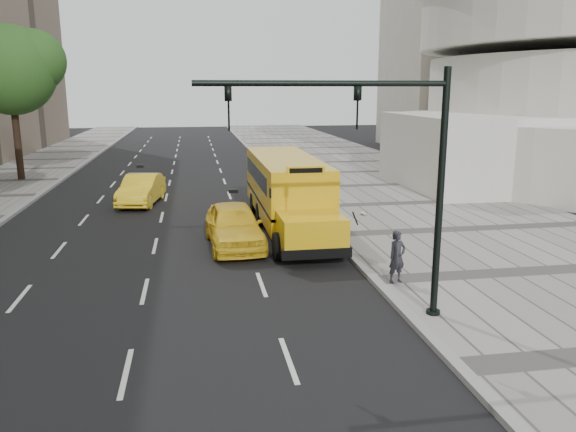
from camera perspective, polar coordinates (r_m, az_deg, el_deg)
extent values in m
plane|color=black|center=(22.08, -10.76, -2.88)|extent=(140.00, 140.00, 0.00)
cube|color=gray|center=(24.83, 18.11, -1.37)|extent=(12.00, 140.00, 0.15)
cube|color=gray|center=(22.71, 4.55, -2.06)|extent=(0.30, 140.00, 0.15)
cube|color=silver|center=(35.51, 18.12, 6.22)|extent=(8.00, 10.00, 4.40)
cylinder|color=black|center=(40.10, -25.84, 7.59)|extent=(0.44, 0.44, 6.25)
sphere|color=#234C19|center=(40.02, -26.40, 13.15)|extent=(5.57, 5.57, 5.57)
sphere|color=#234C19|center=(39.97, -24.39, 14.20)|extent=(3.90, 3.90, 3.90)
cube|color=gold|center=(24.52, -0.26, 3.16)|extent=(2.50, 9.00, 2.45)
cube|color=gold|center=(19.37, 2.39, -1.50)|extent=(2.20, 2.00, 1.10)
cube|color=black|center=(18.68, 2.93, -3.79)|extent=(2.38, 0.25, 0.35)
cube|color=black|center=(24.61, -0.25, 1.95)|extent=(2.52, 9.00, 0.12)
cube|color=black|center=(20.14, 1.79, 2.41)|extent=(2.05, 0.10, 0.90)
cube|color=black|center=(24.93, -0.44, 4.42)|extent=(2.52, 7.50, 0.70)
cube|color=gold|center=(20.00, 1.82, 4.66)|extent=(1.40, 0.12, 0.28)
ellipsoid|color=silver|center=(18.24, 8.00, 0.07)|extent=(0.32, 0.32, 0.14)
cylinder|color=black|center=(18.42, 7.06, -0.41)|extent=(0.36, 0.47, 0.58)
cylinder|color=black|center=(19.61, -1.05, -3.12)|extent=(0.30, 1.00, 1.00)
cylinder|color=black|center=(20.06, 5.36, -2.82)|extent=(0.30, 1.00, 1.00)
cylinder|color=black|center=(24.61, -2.85, 0.15)|extent=(0.30, 1.00, 1.00)
cylinder|color=black|center=(24.97, 2.31, 0.34)|extent=(0.30, 1.00, 1.00)
cylinder|color=black|center=(27.04, -3.48, 1.30)|extent=(0.30, 1.00, 1.00)
cylinder|color=black|center=(27.37, 1.23, 1.45)|extent=(0.30, 1.00, 1.00)
imported|color=yellow|center=(21.33, -5.50, -0.95)|extent=(2.22, 4.99, 1.67)
imported|color=yellow|center=(30.21, -14.67, 2.63)|extent=(2.32, 4.84, 1.53)
imported|color=#26252C|center=(17.20, 11.02, -4.09)|extent=(0.68, 0.55, 1.61)
cylinder|color=black|center=(14.47, 15.18, 1.68)|extent=(0.18, 0.18, 6.40)
cylinder|color=black|center=(15.34, 14.50, -9.66)|extent=(0.36, 0.36, 0.25)
cylinder|color=black|center=(13.23, 3.69, 13.30)|extent=(6.00, 0.14, 0.14)
imported|color=black|center=(13.45, 7.04, 10.88)|extent=(0.16, 0.20, 1.00)
imported|color=black|center=(12.92, -6.06, 10.83)|extent=(0.16, 0.20, 1.00)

